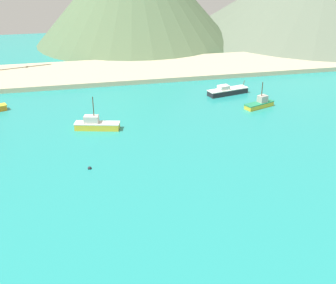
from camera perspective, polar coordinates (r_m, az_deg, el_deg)
ground at (r=61.43m, az=8.71°, el=-9.35°), size 260.00×280.00×0.50m
fishing_boat_1 at (r=108.06m, az=7.62°, el=6.52°), size 10.55×5.02×2.86m
fishing_boat_3 at (r=87.72m, az=-9.23°, el=2.23°), size 9.06×4.48×6.69m
fishing_boat_5 at (r=100.54m, az=11.73°, el=4.86°), size 7.50×4.62×5.72m
buoy_2 at (r=72.95m, az=-10.05°, el=-3.34°), size 0.62×0.62×0.62m
beach_strip at (r=127.00m, az=-3.41°, el=9.28°), size 247.00×24.11×1.20m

